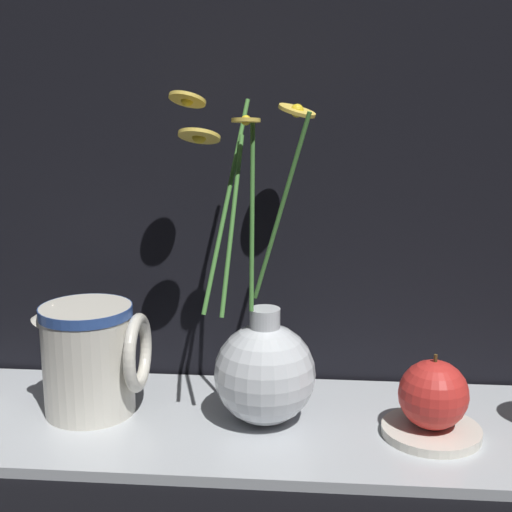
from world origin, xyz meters
name	(u,v)px	position (x,y,z in m)	size (l,w,h in m)	color
ground_plane	(252,430)	(0.00, 0.00, 0.00)	(6.00, 6.00, 0.00)	black
shelf	(252,425)	(0.00, 0.00, 0.01)	(0.88, 0.26, 0.01)	#B2B7BC
vase_with_flowers	(264,366)	(0.01, 0.00, 0.08)	(0.18, 0.15, 0.37)	silver
ceramic_pitcher	(91,354)	(-0.19, 0.01, 0.08)	(0.13, 0.11, 0.14)	beige
saucer_plate	(431,431)	(0.20, -0.02, 0.02)	(0.11, 0.11, 0.01)	silver
orange_fruit	(433,394)	(0.20, -0.02, 0.06)	(0.08, 0.08, 0.08)	red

